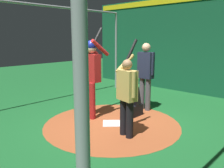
% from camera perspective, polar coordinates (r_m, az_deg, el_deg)
% --- Properties ---
extents(ground_plane, '(25.32, 25.32, 0.00)m').
position_cam_1_polar(ground_plane, '(5.50, -0.00, -9.75)').
color(ground_plane, '#195B28').
extents(dirt_circle, '(3.14, 3.14, 0.01)m').
position_cam_1_polar(dirt_circle, '(5.50, -0.00, -9.72)').
color(dirt_circle, '#9E4C28').
rests_on(dirt_circle, ground).
extents(home_plate, '(0.59, 0.59, 0.01)m').
position_cam_1_polar(home_plate, '(5.50, -0.00, -9.63)').
color(home_plate, white).
rests_on(home_plate, dirt_circle).
extents(batter, '(0.68, 0.49, 2.24)m').
position_cam_1_polar(batter, '(5.74, -4.90, 3.36)').
color(batter, maroon).
rests_on(batter, ground).
extents(catcher, '(0.58, 0.40, 0.98)m').
position_cam_1_polar(catcher, '(5.97, 4.81, -4.17)').
color(catcher, black).
rests_on(catcher, ground).
extents(umpire, '(0.23, 0.49, 1.84)m').
position_cam_1_polar(umpire, '(6.37, 8.25, 2.77)').
color(umpire, '#4C4C51').
rests_on(umpire, ground).
extents(visitor, '(0.60, 0.51, 1.95)m').
position_cam_1_polar(visitor, '(4.60, 3.72, -2.17)').
color(visitor, black).
rests_on(visitor, ground).
extents(back_wall, '(0.22, 9.32, 3.46)m').
position_cam_1_polar(back_wall, '(8.76, 20.11, 9.13)').
color(back_wall, '#145133').
rests_on(back_wall, ground).
extents(cage_frame, '(6.04, 5.35, 2.91)m').
position_cam_1_polar(cage_frame, '(5.13, -0.00, 12.42)').
color(cage_frame, gray).
rests_on(cage_frame, ground).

